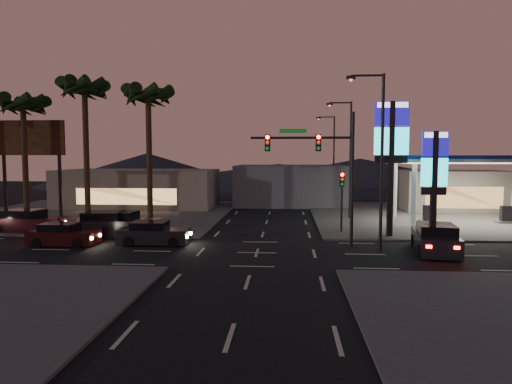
# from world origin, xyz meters

# --- Properties ---
(ground) EXTENTS (140.00, 140.00, 0.00)m
(ground) POSITION_xyz_m (0.00, 0.00, 0.00)
(ground) COLOR black
(ground) RESTS_ON ground
(corner_lot_ne) EXTENTS (24.00, 24.00, 0.12)m
(corner_lot_ne) POSITION_xyz_m (16.00, 16.00, 0.06)
(corner_lot_ne) COLOR #47443F
(corner_lot_ne) RESTS_ON ground
(corner_lot_nw) EXTENTS (24.00, 24.00, 0.12)m
(corner_lot_nw) POSITION_xyz_m (-16.00, 16.00, 0.06)
(corner_lot_nw) COLOR #47443F
(corner_lot_nw) RESTS_ON ground
(gas_station) EXTENTS (12.20, 8.20, 5.47)m
(gas_station) POSITION_xyz_m (16.00, 12.00, 5.08)
(gas_station) COLOR silver
(gas_station) RESTS_ON ground
(convenience_store) EXTENTS (10.00, 6.00, 4.00)m
(convenience_store) POSITION_xyz_m (18.00, 21.00, 2.00)
(convenience_store) COLOR #726B5B
(convenience_store) RESTS_ON ground
(pylon_sign_tall) EXTENTS (2.20, 0.35, 9.00)m
(pylon_sign_tall) POSITION_xyz_m (8.50, 5.50, 6.39)
(pylon_sign_tall) COLOR black
(pylon_sign_tall) RESTS_ON ground
(pylon_sign_short) EXTENTS (1.60, 0.35, 7.00)m
(pylon_sign_short) POSITION_xyz_m (11.00, 4.50, 4.66)
(pylon_sign_short) COLOR black
(pylon_sign_short) RESTS_ON ground
(traffic_signal_mast) EXTENTS (6.10, 0.39, 8.00)m
(traffic_signal_mast) POSITION_xyz_m (3.76, 1.99, 5.23)
(traffic_signal_mast) COLOR black
(traffic_signal_mast) RESTS_ON ground
(pedestal_signal) EXTENTS (0.32, 0.39, 4.30)m
(pedestal_signal) POSITION_xyz_m (5.50, 6.98, 2.92)
(pedestal_signal) COLOR black
(pedestal_signal) RESTS_ON ground
(streetlight_near) EXTENTS (2.14, 0.25, 10.00)m
(streetlight_near) POSITION_xyz_m (6.79, 1.00, 5.72)
(streetlight_near) COLOR black
(streetlight_near) RESTS_ON ground
(streetlight_mid) EXTENTS (2.14, 0.25, 10.00)m
(streetlight_mid) POSITION_xyz_m (6.79, 14.00, 5.72)
(streetlight_mid) COLOR black
(streetlight_mid) RESTS_ON ground
(streetlight_far) EXTENTS (2.14, 0.25, 10.00)m
(streetlight_far) POSITION_xyz_m (6.79, 28.00, 5.72)
(streetlight_far) COLOR black
(streetlight_far) RESTS_ON ground
(palm_a) EXTENTS (4.41, 4.41, 10.86)m
(palm_a) POSITION_xyz_m (-9.00, 9.50, 9.43)
(palm_a) COLOR black
(palm_a) RESTS_ON ground
(palm_b) EXTENTS (4.41, 4.41, 11.46)m
(palm_b) POSITION_xyz_m (-14.00, 9.50, 9.97)
(palm_b) COLOR black
(palm_b) RESTS_ON ground
(palm_c) EXTENTS (4.41, 4.41, 10.26)m
(palm_c) POSITION_xyz_m (-19.00, 9.50, 8.88)
(palm_c) COLOR black
(palm_c) RESTS_ON ground
(billboard) EXTENTS (6.00, 0.30, 8.50)m
(billboard) POSITION_xyz_m (-20.50, 13.00, 6.33)
(billboard) COLOR black
(billboard) RESTS_ON ground
(building_far_west) EXTENTS (16.00, 8.00, 4.00)m
(building_far_west) POSITION_xyz_m (-14.00, 22.00, 2.00)
(building_far_west) COLOR #726B5B
(building_far_west) RESTS_ON ground
(building_far_mid) EXTENTS (12.00, 9.00, 4.40)m
(building_far_mid) POSITION_xyz_m (2.00, 26.00, 2.20)
(building_far_mid) COLOR #4C4C51
(building_far_mid) RESTS_ON ground
(hill_left) EXTENTS (40.00, 40.00, 6.00)m
(hill_left) POSITION_xyz_m (-25.00, 60.00, 3.00)
(hill_left) COLOR black
(hill_left) RESTS_ON ground
(hill_right) EXTENTS (50.00, 50.00, 5.00)m
(hill_right) POSITION_xyz_m (15.00, 60.00, 2.50)
(hill_right) COLOR black
(hill_right) RESTS_ON ground
(hill_center) EXTENTS (60.00, 60.00, 4.00)m
(hill_center) POSITION_xyz_m (0.00, 60.00, 2.00)
(hill_center) COLOR black
(hill_center) RESTS_ON ground
(car_lane_a_front) EXTENTS (4.38, 1.91, 1.42)m
(car_lane_a_front) POSITION_xyz_m (-6.52, 2.04, 0.66)
(car_lane_a_front) COLOR black
(car_lane_a_front) RESTS_ON ground
(car_lane_a_mid) EXTENTS (4.22, 1.90, 1.36)m
(car_lane_a_mid) POSITION_xyz_m (-11.93, 1.38, 0.63)
(car_lane_a_mid) COLOR black
(car_lane_a_mid) RESTS_ON ground
(car_lane_b_front) EXTENTS (5.09, 2.38, 1.62)m
(car_lane_b_front) POSITION_xyz_m (-9.69, 5.18, 0.75)
(car_lane_b_front) COLOR #58575A
(car_lane_b_front) RESTS_ON ground
(car_lane_b_mid) EXTENTS (5.25, 2.59, 1.66)m
(car_lane_b_mid) POSITION_xyz_m (-10.55, 4.76, 0.77)
(car_lane_b_mid) COLOR black
(car_lane_b_mid) RESTS_ON ground
(car_lane_b_rear) EXTENTS (5.19, 2.56, 1.64)m
(car_lane_b_rear) POSITION_xyz_m (-16.70, 5.66, 0.76)
(car_lane_b_rear) COLOR black
(car_lane_b_rear) RESTS_ON ground
(suv_station) EXTENTS (2.80, 5.20, 1.65)m
(suv_station) POSITION_xyz_m (9.99, 0.73, 0.77)
(suv_station) COLOR black
(suv_station) RESTS_ON ground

